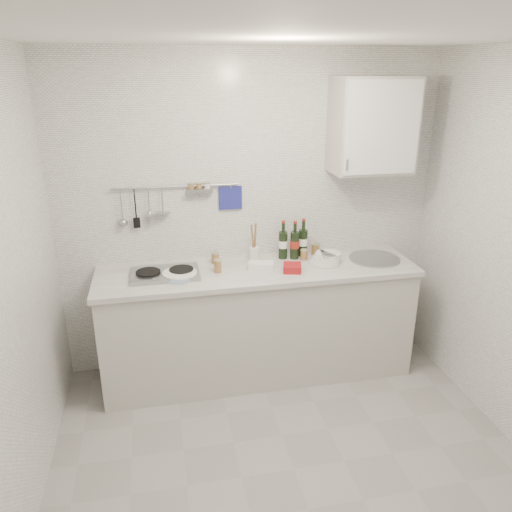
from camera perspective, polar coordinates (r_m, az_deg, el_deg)
The scene contains 17 objects.
floor at distance 3.40m, azimuth 4.35°, elevation -23.11°, with size 3.00×3.00×0.00m, color gray.
ceiling at distance 2.46m, azimuth 6.07°, elevation 24.00°, with size 3.00×3.00×0.00m, color silver.
back_wall at distance 3.98m, azimuth -0.65°, elevation 4.59°, with size 3.00×0.02×2.50m, color silver.
wall_left at distance 2.71m, azimuth -27.19°, elevation -5.82°, with size 0.02×2.80×2.50m, color silver.
counter at distance 4.02m, azimuth 0.31°, elevation -7.85°, with size 2.44×0.64×0.96m.
wall_rail at distance 3.83m, azimuth -9.40°, elevation 6.42°, with size 0.98×0.09×0.34m.
wall_cabinet at distance 3.94m, azimuth 13.21°, elevation 14.32°, with size 0.60×0.38×0.70m.
plate_stack_hob at distance 3.68m, azimuth -8.80°, elevation -2.14°, with size 0.27×0.26×0.04m.
plate_stack_sink at distance 3.93m, azimuth 8.05°, elevation -0.25°, with size 0.24×0.23×0.09m.
wine_bottles at distance 3.98m, azimuth 4.33°, elevation 1.93°, with size 0.24×0.11×0.31m.
butter_dish at distance 3.78m, azimuth 0.58°, elevation -1.12°, with size 0.19×0.09×0.06m, color white.
strawberry_punnet at distance 3.75m, azimuth 4.16°, elevation -1.36°, with size 0.13×0.13×0.06m, color #B51422.
utensil_crock at distance 3.92m, azimuth -0.23°, elevation 0.42°, with size 0.08×0.08×0.32m.
jar_a at distance 3.91m, azimuth -4.68°, elevation -0.20°, with size 0.07×0.07×0.09m.
jar_b at distance 4.10m, azimuth 6.82°, elevation 0.80°, with size 0.07×0.07×0.09m.
jar_c at distance 3.98m, azimuth 5.51°, elevation 0.18°, with size 0.06×0.06×0.08m.
jar_d at distance 3.73m, azimuth -4.39°, elevation -1.12°, with size 0.06×0.06×0.10m.
Camera 1 is at (-0.73, -2.35, 2.36)m, focal length 35.00 mm.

